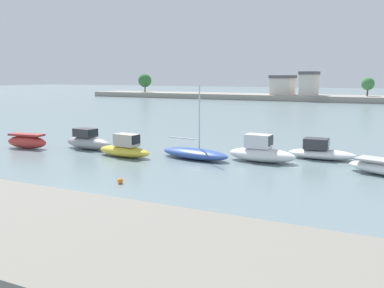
{
  "coord_description": "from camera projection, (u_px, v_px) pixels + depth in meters",
  "views": [
    {
      "loc": [
        15.17,
        -13.94,
        5.82
      ],
      "look_at": [
        1.68,
        12.78,
        1.05
      ],
      "focal_mm": 40.22,
      "sensor_mm": 36.0,
      "label": 1
    }
  ],
  "objects": [
    {
      "name": "ground_plane",
      "position": [
        36.0,
        202.0,
        19.96
      ],
      "size": [
        400.0,
        400.0,
        0.0
      ],
      "primitive_type": "plane",
      "color": "slate"
    },
    {
      "name": "moored_boat_0",
      "position": [
        27.0,
        141.0,
        34.66
      ],
      "size": [
        3.79,
        1.58,
        1.19
      ],
      "rotation": [
        0.0,
        0.0,
        0.12
      ],
      "color": "#C63833",
      "rests_on": "ground"
    },
    {
      "name": "moored_boat_1",
      "position": [
        88.0,
        141.0,
        34.32
      ],
      "size": [
        4.73,
        1.89,
        1.64
      ],
      "rotation": [
        0.0,
        0.0,
        -0.09
      ],
      "color": "#9E9EA3",
      "rests_on": "ground"
    },
    {
      "name": "moored_boat_2",
      "position": [
        125.0,
        149.0,
        31.06
      ],
      "size": [
        4.6,
        1.92,
        1.68
      ],
      "rotation": [
        0.0,
        0.0,
        -0.1
      ],
      "color": "yellow",
      "rests_on": "ground"
    },
    {
      "name": "moored_boat_3",
      "position": [
        195.0,
        153.0,
        30.31
      ],
      "size": [
        5.62,
        2.65,
        5.2
      ],
      "rotation": [
        0.0,
        0.0,
        -0.16
      ],
      "color": "#3856A8",
      "rests_on": "ground"
    },
    {
      "name": "moored_boat_4",
      "position": [
        261.0,
        152.0,
        29.32
      ],
      "size": [
        4.75,
        2.01,
        1.87
      ],
      "rotation": [
        0.0,
        0.0,
        -0.03
      ],
      "color": "white",
      "rests_on": "ground"
    },
    {
      "name": "moored_boat_5",
      "position": [
        321.0,
        152.0,
        30.24
      ],
      "size": [
        4.73,
        1.92,
        1.45
      ],
      "rotation": [
        0.0,
        0.0,
        0.04
      ],
      "color": "white",
      "rests_on": "ground"
    },
    {
      "name": "mooring_buoy_0",
      "position": [
        120.0,
        181.0,
        23.37
      ],
      "size": [
        0.31,
        0.31,
        0.31
      ],
      "primitive_type": "sphere",
      "color": "orange",
      "rests_on": "ground"
    },
    {
      "name": "distant_shoreline",
      "position": [
        336.0,
        96.0,
        97.81
      ],
      "size": [
        129.5,
        11.37,
        7.1
      ],
      "color": "gray",
      "rests_on": "ground"
    }
  ]
}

